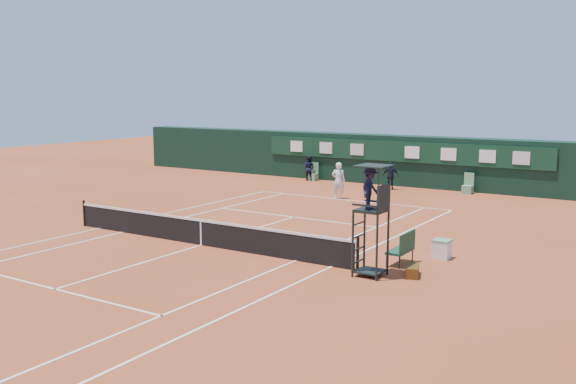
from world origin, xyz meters
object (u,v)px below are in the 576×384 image
object	(u,v)px
player_bench	(403,247)
cooler	(442,249)
umpire_chair	(371,197)
player	(338,181)
tennis_net	(201,232)

from	to	relation	value
player_bench	cooler	world-z (taller)	player_bench
umpire_chair	player	xyz separation A→B (m)	(-7.71, 12.32, -1.49)
umpire_chair	player	size ratio (longest dim) A/B	1.76
player	umpire_chair	bearing A→B (deg)	103.28
tennis_net	player_bench	distance (m)	7.46
umpire_chair	cooler	world-z (taller)	umpire_chair
tennis_net	umpire_chair	xyz separation A→B (m)	(6.95, -0.28, 1.95)
player_bench	player	bearing A→B (deg)	127.35
umpire_chair	cooler	size ratio (longest dim) A/B	5.30
player	tennis_net	bearing A→B (deg)	74.83
tennis_net	umpire_chair	distance (m)	7.23
umpire_chair	cooler	distance (m)	4.04
tennis_net	umpire_chair	bearing A→B (deg)	-2.28
player_bench	player	size ratio (longest dim) A/B	0.62
player_bench	player	world-z (taller)	player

